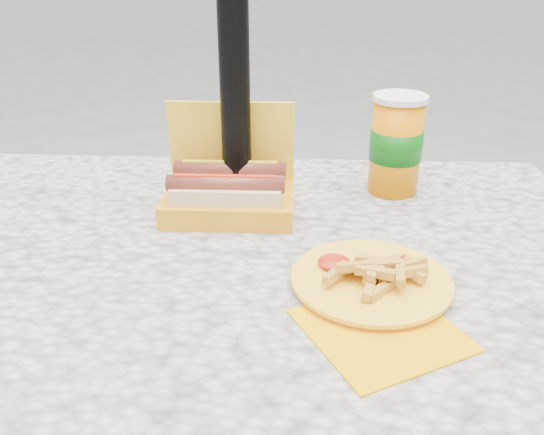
{
  "coord_description": "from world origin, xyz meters",
  "views": [
    {
      "loc": [
        0.11,
        -0.77,
        1.17
      ],
      "look_at": [
        0.07,
        0.0,
        0.8
      ],
      "focal_mm": 38.0,
      "sensor_mm": 36.0,
      "label": 1
    }
  ],
  "objects": [
    {
      "name": "picnic_table",
      "position": [
        0.0,
        0.0,
        0.64
      ],
      "size": [
        1.2,
        0.8,
        0.75
      ],
      "color": "beige",
      "rests_on": "ground"
    },
    {
      "name": "hotdog_box",
      "position": [
        -0.01,
        0.12,
        0.79
      ],
      "size": [
        0.22,
        0.15,
        0.18
      ],
      "rotation": [
        0.0,
        0.0,
        0.01
      ],
      "color": "yellow",
      "rests_on": "picnic_table"
    },
    {
      "name": "fries_plate",
      "position": [
        0.21,
        -0.11,
        0.76
      ],
      "size": [
        0.23,
        0.32,
        0.04
      ],
      "rotation": [
        0.0,
        0.0,
        0.31
      ],
      "color": "#F8AB00",
      "rests_on": "picnic_table"
    },
    {
      "name": "soda_cup",
      "position": [
        0.28,
        0.23,
        0.84
      ],
      "size": [
        0.1,
        0.1,
        0.18
      ],
      "rotation": [
        0.0,
        0.0,
        0.09
      ],
      "color": "orange",
      "rests_on": "picnic_table"
    }
  ]
}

